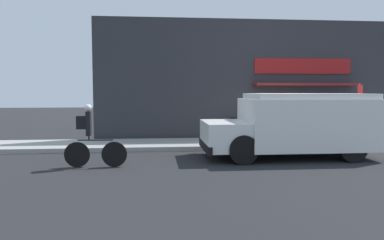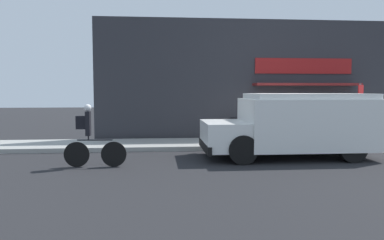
{
  "view_description": "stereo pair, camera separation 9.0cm",
  "coord_description": "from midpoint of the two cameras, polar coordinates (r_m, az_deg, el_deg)",
  "views": [
    {
      "loc": [
        -4.22,
        -12.75,
        2.09
      ],
      "look_at": [
        -2.98,
        -0.2,
        1.1
      ],
      "focal_mm": 35.0,
      "sensor_mm": 36.0,
      "label": 1
    },
    {
      "loc": [
        -4.13,
        -12.76,
        2.09
      ],
      "look_at": [
        -2.98,
        -0.2,
        1.1
      ],
      "focal_mm": 35.0,
      "sensor_mm": 36.0,
      "label": 2
    }
  ],
  "objects": [
    {
      "name": "stop_sign_post",
      "position": [
        15.42,
        23.97,
        2.41
      ],
      "size": [
        0.45,
        0.45,
        2.2
      ],
      "color": "slate",
      "rests_on": "sidewalk"
    },
    {
      "name": "trash_bin",
      "position": [
        15.19,
        6.42,
        -1.23
      ],
      "size": [
        0.49,
        0.49,
        0.85
      ],
      "color": "#38383D",
      "rests_on": "sidewalk"
    },
    {
      "name": "cyclist",
      "position": [
        10.58,
        -15.37,
        -2.66
      ],
      "size": [
        1.7,
        0.21,
        1.73
      ],
      "rotation": [
        0.0,
        0.0,
        -0.04
      ],
      "color": "black",
      "rests_on": "ground_plane"
    },
    {
      "name": "sidewalk",
      "position": [
        14.7,
        10.92,
        -3.45
      ],
      "size": [
        28.0,
        2.4,
        0.16
      ],
      "color": "#999993",
      "rests_on": "ground_plane"
    },
    {
      "name": "ground_plane",
      "position": [
        13.58,
        12.36,
        -4.47
      ],
      "size": [
        70.0,
        70.0,
        0.0
      ],
      "primitive_type": "plane",
      "color": "#232326"
    },
    {
      "name": "school_bus",
      "position": [
        12.13,
        15.35,
        -0.58
      ],
      "size": [
        5.28,
        2.73,
        2.0
      ],
      "rotation": [
        0.0,
        0.0,
        0.0
      ],
      "color": "white",
      "rests_on": "ground_plane"
    },
    {
      "name": "storefront",
      "position": [
        15.96,
        9.85,
        5.97
      ],
      "size": [
        13.39,
        0.98,
        5.04
      ],
      "color": "#2D2D33",
      "rests_on": "ground_plane"
    }
  ]
}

